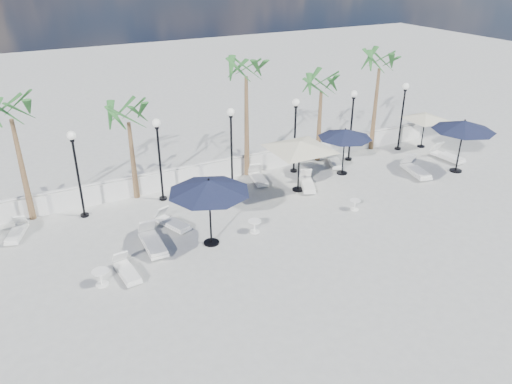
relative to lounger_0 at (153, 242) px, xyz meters
name	(u,v)px	position (x,y,z in m)	size (l,w,h in m)	color
ground	(304,248)	(5.14, -2.65, -0.26)	(100.00, 100.00, 0.00)	#9F9F9A
balustrade	(224,169)	(5.14, 4.85, 0.21)	(26.00, 0.30, 1.01)	silver
lamppost_1	(76,162)	(-1.86, 3.85, 2.23)	(0.36, 0.36, 3.84)	black
lamppost_2	(159,148)	(1.64, 3.85, 2.23)	(0.36, 0.36, 3.84)	black
lamppost_3	(231,136)	(5.14, 3.85, 2.23)	(0.36, 0.36, 3.84)	black
lamppost_4	(295,125)	(8.64, 3.85, 2.23)	(0.36, 0.36, 3.84)	black
lamppost_5	(352,116)	(12.14, 3.85, 2.23)	(0.36, 0.36, 3.84)	black
lamppost_6	(403,107)	(15.64, 3.85, 2.23)	(0.36, 0.36, 3.84)	black
palm_0	(11,116)	(-3.86, 4.65, 4.27)	(2.60, 2.60, 5.50)	brown
palm_1	(128,119)	(0.64, 4.65, 3.49)	(2.60, 2.60, 4.70)	brown
palm_2	(246,74)	(6.34, 4.65, 4.86)	(2.60, 2.60, 6.10)	brown
palm_3	(321,88)	(10.64, 4.65, 3.69)	(2.60, 2.60, 4.90)	brown
palm_4	(380,66)	(14.34, 4.65, 4.47)	(2.60, 2.60, 5.70)	brown
lounger_0	(153,242)	(0.00, 0.00, 0.00)	(0.73, 2.08, 0.77)	silver
lounger_1	(127,271)	(-1.35, -1.36, -0.05)	(0.69, 1.70, 0.62)	silver
lounger_2	(17,232)	(-4.57, 3.31, -0.06)	(1.04, 1.69, 0.60)	silver
lounger_3	(172,222)	(1.19, 1.21, -0.04)	(1.14, 1.82, 0.65)	silver
lounger_4	(307,184)	(8.19, 1.85, -0.03)	(1.27, 1.88, 0.68)	silver
lounger_5	(335,161)	(11.02, 3.57, -0.04)	(1.22, 1.82, 0.65)	silver
lounger_6	(258,178)	(6.42, 3.57, -0.04)	(0.89, 1.83, 0.66)	silver
lounger_7	(447,156)	(16.92, 1.37, -0.01)	(0.80, 2.01, 0.73)	silver
lounger_8	(416,170)	(13.95, 0.66, 0.00)	(1.13, 2.17, 0.78)	silver
side_table_0	(101,276)	(-2.24, -1.48, 0.08)	(0.58, 0.58, 0.57)	silver
side_table_1	(255,225)	(4.01, -0.71, 0.05)	(0.53, 0.53, 0.52)	silver
side_table_2	(355,204)	(8.82, -1.01, 0.02)	(0.48, 0.48, 0.47)	silver
parasol_navy_left	(209,187)	(2.11, -0.72, 2.19)	(3.14, 3.14, 2.78)	black
parasol_navy_mid	(345,134)	(10.71, 2.49, 1.88)	(2.72, 2.72, 2.44)	black
parasol_navy_right	(464,126)	(16.13, 0.02, 2.19)	(3.12, 3.12, 2.79)	black
parasol_cream_sq_a	(300,142)	(7.66, 1.84, 2.19)	(5.40, 5.40, 2.65)	black
parasol_cream_sq_b	(426,114)	(17.14, 3.55, 1.70)	(4.22, 4.22, 2.12)	black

